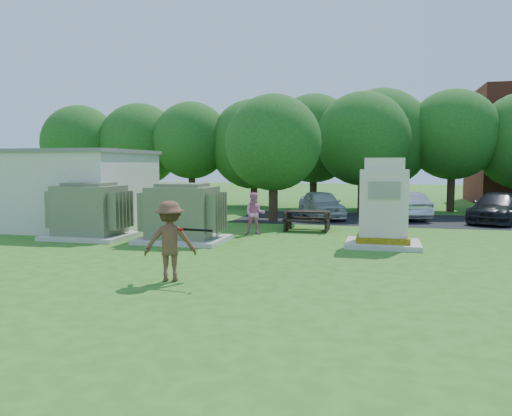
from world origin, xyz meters
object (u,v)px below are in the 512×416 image
(transformer_right, at_px, (183,214))
(car_white, at_px, (321,204))
(transformer_left, at_px, (90,212))
(car_dark, at_px, (497,208))
(car_silver_a, at_px, (401,205))
(generator_cabinet, at_px, (384,208))
(person_at_picnic, at_px, (255,214))
(batter, at_px, (170,241))
(picnic_table, at_px, (307,218))

(transformer_right, distance_m, car_white, 9.70)
(transformer_left, height_order, car_dark, transformer_left)
(transformer_right, distance_m, car_silver_a, 12.40)
(generator_cabinet, relative_size, car_silver_a, 0.71)
(transformer_right, distance_m, person_at_picnic, 3.10)
(generator_cabinet, bearing_deg, car_white, 109.91)
(transformer_left, xyz_separation_m, batter, (5.70, -5.69, -0.02))
(transformer_right, distance_m, batter, 6.03)
(transformer_left, xyz_separation_m, car_white, (7.61, 8.88, -0.26))
(picnic_table, xyz_separation_m, car_dark, (8.28, 5.01, 0.19))
(transformer_left, bearing_deg, car_silver_a, 39.72)
(transformer_left, bearing_deg, car_dark, 29.56)
(transformer_right, bearing_deg, car_silver_a, 50.72)
(batter, distance_m, car_silver_a, 16.37)
(person_at_picnic, distance_m, car_white, 6.82)
(car_silver_a, xyz_separation_m, car_dark, (4.32, -0.60, 0.01))
(batter, xyz_separation_m, person_at_picnic, (0.05, 8.01, -0.12))
(picnic_table, bearing_deg, car_silver_a, 54.71)
(generator_cabinet, distance_m, car_white, 8.80)
(car_white, bearing_deg, transformer_right, -135.97)
(picnic_table, relative_size, batter, 1.01)
(car_silver_a, bearing_deg, picnic_table, 33.89)
(picnic_table, xyz_separation_m, person_at_picnic, (-1.83, -1.68, 0.31))
(transformer_right, xyz_separation_m, person_at_picnic, (2.05, 2.32, -0.15))
(transformer_right, bearing_deg, person_at_picnic, 48.44)
(person_at_picnic, relative_size, car_silver_a, 0.39)
(picnic_table, xyz_separation_m, batter, (-1.88, -9.68, 0.44))
(transformer_left, relative_size, car_white, 0.72)
(car_silver_a, bearing_deg, person_at_picnic, 30.66)
(transformer_left, relative_size, batter, 1.59)
(transformer_left, bearing_deg, person_at_picnic, 21.93)
(batter, distance_m, car_dark, 17.86)
(transformer_left, xyz_separation_m, generator_cabinet, (10.60, 0.62, 0.32))
(picnic_table, bearing_deg, batter, -100.97)
(car_white, height_order, car_dark, car_white)
(transformer_right, bearing_deg, generator_cabinet, 5.12)
(transformer_left, xyz_separation_m, transformer_right, (3.70, 0.00, 0.00))
(picnic_table, height_order, batter, batter)
(person_at_picnic, bearing_deg, car_white, 60.83)
(generator_cabinet, distance_m, person_at_picnic, 5.16)
(picnic_table, distance_m, car_white, 4.89)
(generator_cabinet, xyz_separation_m, picnic_table, (-3.02, 3.37, -0.78))
(transformer_left, distance_m, picnic_table, 8.58)
(transformer_right, height_order, car_dark, transformer_right)
(generator_cabinet, bearing_deg, transformer_left, -176.66)
(batter, relative_size, car_dark, 0.40)
(car_white, bearing_deg, person_at_picnic, -128.00)
(generator_cabinet, distance_m, batter, 7.99)
(picnic_table, distance_m, batter, 9.87)
(picnic_table, height_order, person_at_picnic, person_at_picnic)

